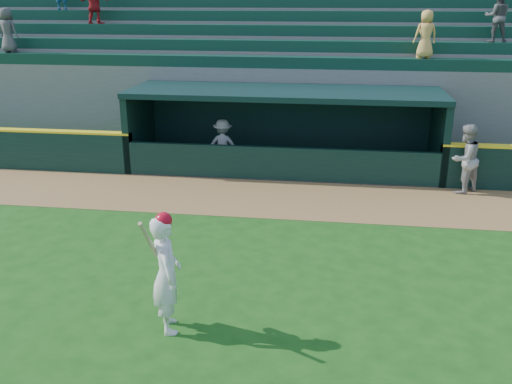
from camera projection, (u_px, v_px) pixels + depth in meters
ground at (244, 285)px, 10.62m from camera, size 120.00×120.00×0.00m
warning_track at (273, 198)px, 15.21m from camera, size 40.00×3.00×0.01m
dugout_player_front at (465, 159)px, 15.38m from camera, size 1.17×1.14×1.90m
dugout_player_inside at (223, 145)px, 17.48m from camera, size 1.06×0.65×1.58m
dugout at (285, 124)px, 17.68m from camera, size 9.40×2.80×2.46m
stands at (298, 72)px, 21.60m from camera, size 34.50×6.25×7.61m
batter_at_plate at (166, 272)px, 8.94m from camera, size 0.71×0.90×2.03m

